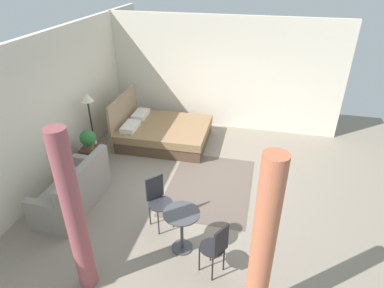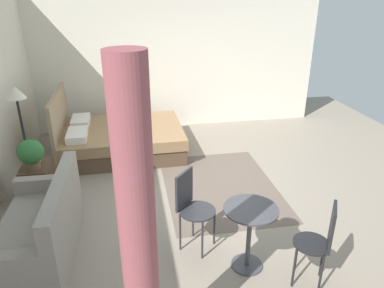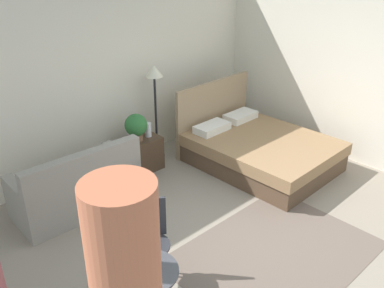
{
  "view_description": "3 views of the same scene",
  "coord_description": "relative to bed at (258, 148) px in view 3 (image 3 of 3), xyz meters",
  "views": [
    {
      "loc": [
        -5.35,
        -1.12,
        4.08
      ],
      "look_at": [
        -0.21,
        0.09,
        1.08
      ],
      "focal_mm": 30.86,
      "sensor_mm": 36.0,
      "label": 1
    },
    {
      "loc": [
        -4.62,
        1.03,
        2.77
      ],
      "look_at": [
        0.06,
        0.2,
        0.72
      ],
      "focal_mm": 33.61,
      "sensor_mm": 36.0,
      "label": 2
    },
    {
      "loc": [
        -3.24,
        -2.3,
        3.18
      ],
      "look_at": [
        -0.19,
        0.94,
        1.05
      ],
      "focal_mm": 38.8,
      "sensor_mm": 36.0,
      "label": 3
    }
  ],
  "objects": [
    {
      "name": "ground_plane",
      "position": [
        -1.58,
        -1.29,
        -0.28
      ],
      "size": [
        8.74,
        8.96,
        0.02
      ],
      "primitive_type": "cube",
      "color": "gray"
    },
    {
      "name": "wall_back",
      "position": [
        -1.58,
        1.69,
        1.18
      ],
      "size": [
        8.74,
        0.12,
        2.9
      ],
      "primitive_type": "cube",
      "color": "silver",
      "rests_on": "ground"
    },
    {
      "name": "area_rug",
      "position": [
        -1.56,
        -1.52,
        -0.26
      ],
      "size": [
        2.26,
        1.65,
        0.01
      ],
      "primitive_type": "cube",
      "color": "#66564C",
      "rests_on": "ground"
    },
    {
      "name": "bed",
      "position": [
        0.0,
        0.0,
        0.0
      ],
      "size": [
        1.72,
        2.18,
        1.17
      ],
      "color": "brown",
      "rests_on": "ground"
    },
    {
      "name": "couch",
      "position": [
        -2.73,
        0.81,
        0.04
      ],
      "size": [
        1.59,
        0.8,
        0.93
      ],
      "color": "gray",
      "rests_on": "ground"
    },
    {
      "name": "nightstand",
      "position": [
        -1.44,
        1.1,
        -0.0
      ],
      "size": [
        0.54,
        0.38,
        0.53
      ],
      "color": "#473323",
      "rests_on": "ground"
    },
    {
      "name": "potted_plant",
      "position": [
        -1.54,
        1.1,
        0.5
      ],
      "size": [
        0.34,
        0.34,
        0.42
      ],
      "color": "brown",
      "rests_on": "nightstand"
    },
    {
      "name": "vase",
      "position": [
        -1.32,
        1.1,
        0.37
      ],
      "size": [
        0.1,
        0.1,
        0.22
      ],
      "color": "silver",
      "rests_on": "nightstand"
    },
    {
      "name": "floor_lamp",
      "position": [
        -1.01,
        1.3,
        1.0
      ],
      "size": [
        0.28,
        0.28,
        1.55
      ],
      "color": "black",
      "rests_on": "ground"
    },
    {
      "name": "cafe_chair_near_window",
      "position": [
        -2.82,
        -0.85,
        0.3
      ],
      "size": [
        0.58,
        0.58,
        0.94
      ],
      "color": "#2D2D33",
      "rests_on": "ground"
    }
  ]
}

